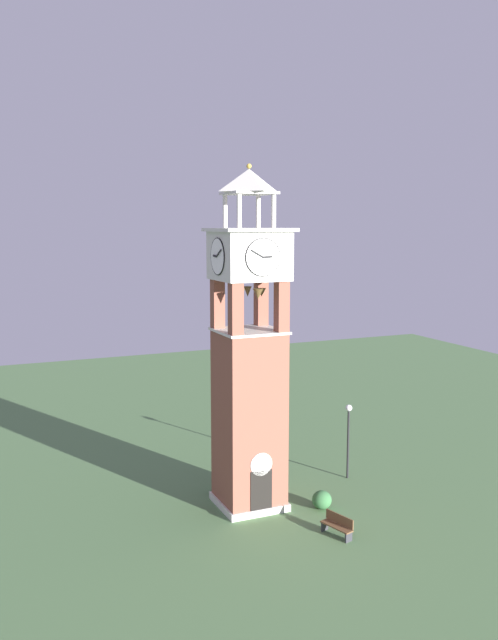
{
  "coord_description": "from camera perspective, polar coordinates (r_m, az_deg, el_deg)",
  "views": [
    {
      "loc": [
        -12.48,
        -28.7,
        13.57
      ],
      "look_at": [
        0.0,
        0.0,
        9.17
      ],
      "focal_mm": 37.63,
      "sensor_mm": 36.0,
      "label": 1
    }
  ],
  "objects": [
    {
      "name": "lamp_post",
      "position": [
        36.85,
        8.45,
        -9.05
      ],
      "size": [
        0.36,
        0.36,
        4.09
      ],
      "color": "black",
      "rests_on": "ground"
    },
    {
      "name": "clock_tower",
      "position": [
        32.02,
        0.0,
        -4.2
      ],
      "size": [
        3.46,
        3.46,
        16.4
      ],
      "color": "brown",
      "rests_on": "ground"
    },
    {
      "name": "shrub_left_of_tower",
      "position": [
        35.44,
        -2.57,
        -13.7
      ],
      "size": [
        0.71,
        0.71,
        0.94
      ],
      "primitive_type": "ellipsoid",
      "color": "#336638",
      "rests_on": "ground"
    },
    {
      "name": "park_bench",
      "position": [
        31.14,
        7.54,
        -16.92
      ],
      "size": [
        0.86,
        1.66,
        0.95
      ],
      "color": "brown",
      "rests_on": "ground"
    },
    {
      "name": "shrub_near_entry",
      "position": [
        33.7,
        6.22,
        -14.96
      ],
      "size": [
        0.95,
        0.95,
        0.89
      ],
      "primitive_type": "ellipsoid",
      "color": "#336638",
      "rests_on": "ground"
    },
    {
      "name": "ground",
      "position": [
        34.11,
        0.0,
        -15.44
      ],
      "size": [
        80.0,
        80.0,
        0.0
      ],
      "primitive_type": "plane",
      "color": "#517547"
    },
    {
      "name": "trash_bin",
      "position": [
        38.91,
        1.02,
        -11.78
      ],
      "size": [
        0.52,
        0.52,
        0.8
      ],
      "primitive_type": "cylinder",
      "color": "#2D2D33",
      "rests_on": "ground"
    }
  ]
}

